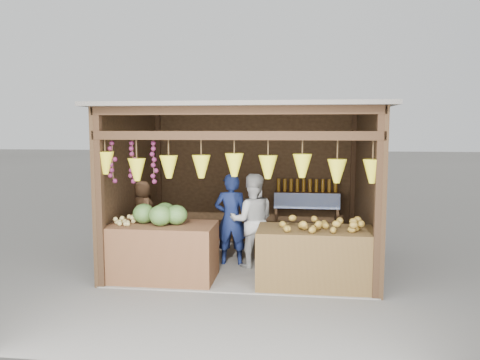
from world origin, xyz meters
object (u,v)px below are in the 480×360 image
vendor_seated (142,211)px  woman_standing (252,221)px  counter_left (163,252)px  man_standing (231,220)px  counter_right (315,258)px

vendor_seated → woman_standing: bearing=-152.1°
counter_left → woman_standing: 1.57m
man_standing → vendor_seated: 1.67m
woman_standing → vendor_seated: (-2.00, 0.37, 0.05)m
counter_left → vendor_seated: bearing=120.6°
counter_left → man_standing: man_standing is taller
man_standing → counter_right: bearing=144.7°
man_standing → woman_standing: bearing=169.2°
counter_right → vendor_seated: (-3.00, 1.23, 0.40)m
vendor_seated → counter_right: bearing=-163.9°
man_standing → woman_standing: 0.37m
woman_standing → man_standing: bearing=-18.0°
counter_left → vendor_seated: (-0.72, 1.22, 0.39)m
counter_right → woman_standing: 1.37m
counter_right → man_standing: size_ratio=1.08×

